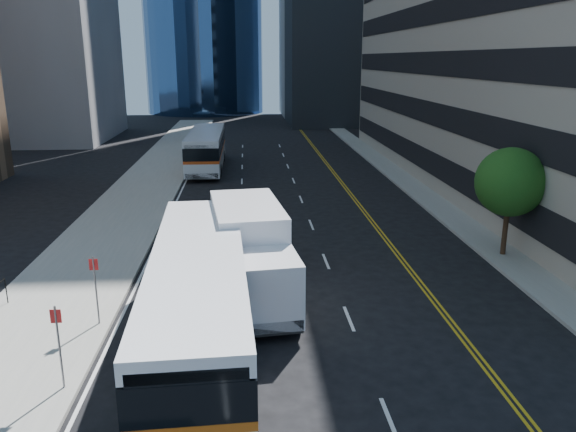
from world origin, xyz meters
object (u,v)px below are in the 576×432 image
Objects in this scene: bus_front at (199,297)px; bus_rear at (206,148)px; box_truck at (251,253)px; street_tree at (510,182)px.

bus_front is 31.42m from bus_rear.
bus_front is 1.06× the size of bus_rear.
box_truck reaches higher than bus_rear.
bus_front is 4.24m from box_truck.
bus_front is at bearing -120.02° from box_truck.
bus_rear is at bearing 123.35° from street_tree.
box_truck is at bearing -82.73° from bus_rear.
box_truck is (3.48, -27.48, 0.15)m from bus_rear.
street_tree is 28.25m from bus_rear.
box_truck is at bearing 64.00° from bus_front.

